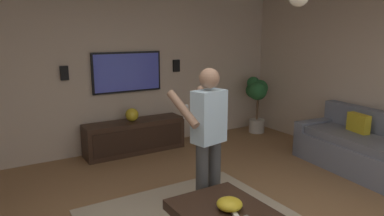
% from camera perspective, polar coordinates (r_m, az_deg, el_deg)
% --- Properties ---
extents(wall_back_tv, '(0.10, 6.99, 2.68)m').
position_cam_1_polar(wall_back_tv, '(6.04, -13.87, 5.50)').
color(wall_back_tv, '#BCA893').
rests_on(wall_back_tv, ground).
extents(couch, '(1.98, 1.05, 0.87)m').
position_cam_1_polar(couch, '(5.77, 25.95, -6.08)').
color(couch, slate).
rests_on(couch, ground).
extents(media_console, '(0.45, 1.70, 0.55)m').
position_cam_1_polar(media_console, '(6.06, -9.27, -4.59)').
color(media_console, '#332116').
rests_on(media_console, ground).
extents(tv, '(0.05, 1.21, 0.68)m').
position_cam_1_polar(tv, '(6.07, -10.50, 5.76)').
color(tv, black).
extents(person_standing, '(0.60, 0.61, 1.64)m').
position_cam_1_polar(person_standing, '(3.87, 2.58, -3.92)').
color(person_standing, '#3F3F3F').
rests_on(person_standing, ground).
extents(potted_plant_tall, '(0.59, 0.52, 1.14)m').
position_cam_1_polar(potted_plant_tall, '(7.17, 10.42, 2.09)').
color(potted_plant_tall, '#B7B2A8').
rests_on(potted_plant_tall, ground).
extents(bowl, '(0.24, 0.24, 0.11)m').
position_cam_1_polar(bowl, '(3.37, 6.13, -15.29)').
color(bowl, gold).
rests_on(bowl, coffee_table).
extents(remote_white, '(0.16, 0.09, 0.02)m').
position_cam_1_polar(remote_white, '(3.29, 7.01, -16.87)').
color(remote_white, white).
rests_on(remote_white, coffee_table).
extents(vase_round, '(0.22, 0.22, 0.22)m').
position_cam_1_polar(vase_round, '(5.94, -9.75, -1.09)').
color(vase_round, gold).
rests_on(vase_round, media_console).
extents(wall_speaker_left, '(0.06, 0.12, 0.22)m').
position_cam_1_polar(wall_speaker_left, '(6.48, -2.57, 6.90)').
color(wall_speaker_left, black).
extents(wall_speaker_right, '(0.06, 0.12, 0.22)m').
position_cam_1_polar(wall_speaker_right, '(5.79, -20.07, 5.37)').
color(wall_speaker_right, black).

